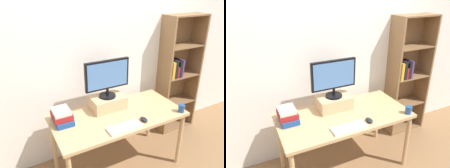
% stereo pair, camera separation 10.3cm
% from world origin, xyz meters
% --- Properties ---
extents(ground_plane, '(12.00, 12.00, 0.00)m').
position_xyz_m(ground_plane, '(0.00, 0.00, 0.00)').
color(ground_plane, olive).
extents(back_wall, '(7.00, 0.08, 2.60)m').
position_xyz_m(back_wall, '(0.00, 0.53, 1.30)').
color(back_wall, silver).
rests_on(back_wall, ground_plane).
extents(desk, '(1.49, 0.72, 0.75)m').
position_xyz_m(desk, '(0.00, 0.00, 0.67)').
color(desk, tan).
rests_on(desk, ground_plane).
extents(bookshelf_unit, '(0.61, 0.28, 1.74)m').
position_xyz_m(bookshelf_unit, '(1.21, 0.37, 0.89)').
color(bookshelf_unit, olive).
rests_on(bookshelf_unit, ground_plane).
extents(riser_box, '(0.40, 0.27, 0.15)m').
position_xyz_m(riser_box, '(-0.04, 0.19, 0.82)').
color(riser_box, tan).
rests_on(riser_box, desk).
extents(computer_monitor, '(0.53, 0.20, 0.44)m').
position_xyz_m(computer_monitor, '(-0.04, 0.19, 1.15)').
color(computer_monitor, black).
rests_on(computer_monitor, riser_box).
extents(keyboard, '(0.37, 0.14, 0.02)m').
position_xyz_m(keyboard, '(-0.07, -0.26, 0.76)').
color(keyboard, silver).
rests_on(keyboard, desk).
extents(computer_mouse, '(0.06, 0.10, 0.04)m').
position_xyz_m(computer_mouse, '(0.18, -0.24, 0.76)').
color(computer_mouse, black).
rests_on(computer_mouse, desk).
extents(book_stack, '(0.20, 0.27, 0.16)m').
position_xyz_m(book_stack, '(-0.60, 0.14, 0.82)').
color(book_stack, navy).
rests_on(book_stack, desk).
extents(coffee_mug, '(0.10, 0.07, 0.09)m').
position_xyz_m(coffee_mug, '(0.67, -0.29, 0.79)').
color(coffee_mug, '#234C84').
rests_on(coffee_mug, desk).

